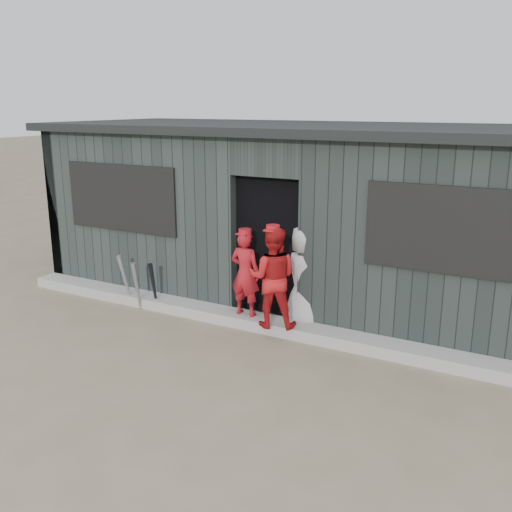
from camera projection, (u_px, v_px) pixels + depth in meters
The scene contains 9 objects.
ground at pixel (176, 384), 6.14m from camera, with size 80.00×80.00×0.00m, color #72644E.
curb at pixel (257, 322), 7.66m from camera, with size 8.00×0.36×0.15m, color #989893.
bat_left at pixel (125, 280), 8.42m from camera, with size 0.07×0.07×0.80m, color #9B9BA3.
bat_mid at pixel (137, 286), 8.23m from camera, with size 0.07×0.07×0.74m, color gray.
bat_right at pixel (154, 286), 8.25m from camera, with size 0.07×0.07×0.73m, color black.
player_red_left at pixel (245, 273), 7.58m from camera, with size 0.42×0.28×1.16m, color #AB151E.
player_red_right at pixel (273, 277), 7.17m from camera, with size 0.63×0.49×1.30m, color red.
player_grey_back at pixel (305, 277), 7.52m from camera, with size 0.68×0.45×1.40m, color #A8A8A8.
dugout at pixel (309, 213), 8.78m from camera, with size 8.30×3.30×2.62m.
Camera 1 is at (3.41, -4.48, 2.92)m, focal length 40.00 mm.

